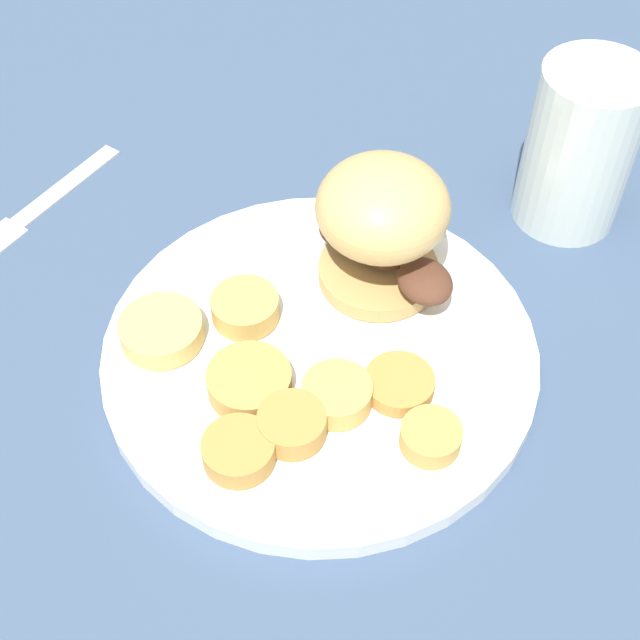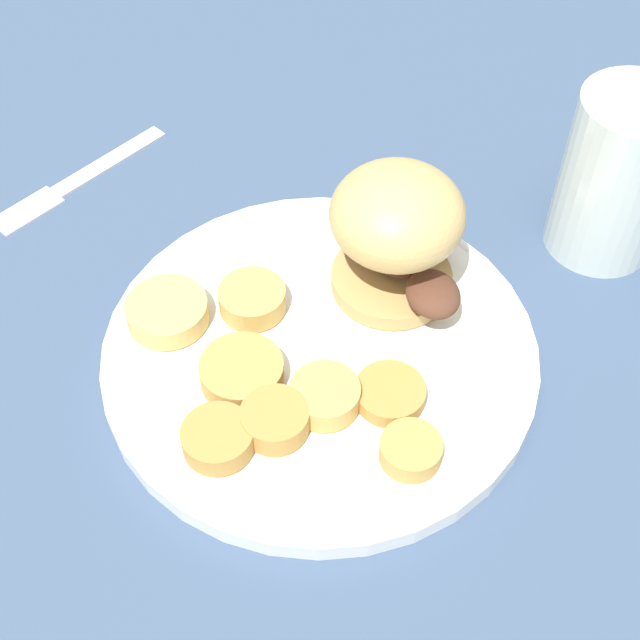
{
  "view_description": "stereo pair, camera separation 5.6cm",
  "coord_description": "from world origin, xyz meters",
  "px_view_note": "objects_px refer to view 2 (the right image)",
  "views": [
    {
      "loc": [
        0.35,
        0.09,
        0.47
      ],
      "look_at": [
        0.0,
        0.0,
        0.04
      ],
      "focal_mm": 50.0,
      "sensor_mm": 36.0,
      "label": 1
    },
    {
      "loc": [
        0.33,
        0.14,
        0.47
      ],
      "look_at": [
        0.0,
        0.0,
        0.04
      ],
      "focal_mm": 50.0,
      "sensor_mm": 36.0,
      "label": 2
    }
  ],
  "objects_px": {
    "sandwich": "(398,230)",
    "drinking_glass": "(617,176)",
    "dinner_plate": "(320,351)",
    "fork": "(79,178)"
  },
  "relations": [
    {
      "from": "sandwich",
      "to": "fork",
      "type": "height_order",
      "value": "sandwich"
    },
    {
      "from": "dinner_plate",
      "to": "fork",
      "type": "relative_size",
      "value": 1.82
    },
    {
      "from": "dinner_plate",
      "to": "drinking_glass",
      "type": "xyz_separation_m",
      "value": [
        -0.18,
        0.15,
        0.05
      ]
    },
    {
      "from": "dinner_plate",
      "to": "drinking_glass",
      "type": "distance_m",
      "value": 0.24
    },
    {
      "from": "dinner_plate",
      "to": "drinking_glass",
      "type": "height_order",
      "value": "drinking_glass"
    },
    {
      "from": "dinner_plate",
      "to": "sandwich",
      "type": "height_order",
      "value": "sandwich"
    },
    {
      "from": "sandwich",
      "to": "drinking_glass",
      "type": "xyz_separation_m",
      "value": [
        -0.11,
        0.12,
        -0.01
      ]
    },
    {
      "from": "fork",
      "to": "drinking_glass",
      "type": "distance_m",
      "value": 0.41
    },
    {
      "from": "sandwich",
      "to": "drinking_glass",
      "type": "distance_m",
      "value": 0.17
    },
    {
      "from": "fork",
      "to": "sandwich",
      "type": "bearing_deg",
      "value": 85.46
    }
  ]
}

